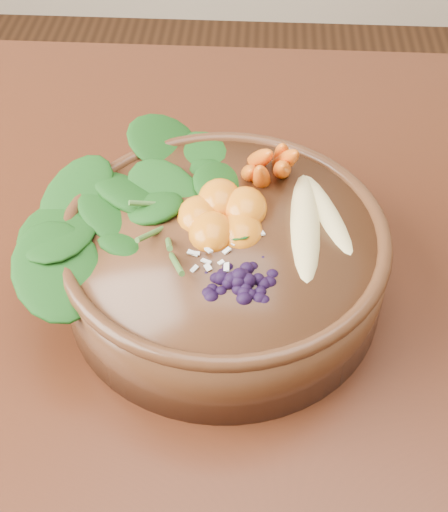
{
  "coord_description": "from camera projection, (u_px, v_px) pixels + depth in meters",
  "views": [
    {
      "loc": [
        -0.27,
        -0.52,
        1.29
      ],
      "look_at": [
        -0.3,
        -0.04,
        0.8
      ],
      "focal_mm": 50.0,
      "sensor_mm": 36.0,
      "label": 1
    }
  ],
  "objects": [
    {
      "name": "banana_halves",
      "position": [
        318.0,
        207.0,
        0.66
      ],
      "size": [
        0.08,
        0.18,
        0.03
      ],
      "rotation": [
        0.0,
        0.0,
        0.22
      ],
      "color": "#E0CC84",
      "rests_on": "stoneware_bowl"
    },
    {
      "name": "stoneware_bowl",
      "position": [
        224.0,
        263.0,
        0.69
      ],
      "size": [
        0.37,
        0.37,
        0.08
      ],
      "primitive_type": "cylinder",
      "rotation": [
        0.0,
        0.0,
        0.22
      ],
      "color": "#502D19",
      "rests_on": "dining_table"
    },
    {
      "name": "kale_heap",
      "position": [
        164.0,
        175.0,
        0.68
      ],
      "size": [
        0.24,
        0.22,
        0.05
      ],
      "primitive_type": null,
      "rotation": [
        0.0,
        0.0,
        0.22
      ],
      "color": "#174713",
      "rests_on": "stoneware_bowl"
    },
    {
      "name": "mandarin_cluster",
      "position": [
        223.0,
        205.0,
        0.66
      ],
      "size": [
        0.11,
        0.11,
        0.03
      ],
      "primitive_type": null,
      "rotation": [
        0.0,
        0.0,
        0.22
      ],
      "color": "orange",
      "rests_on": "stoneware_bowl"
    },
    {
      "name": "blueberry_pile",
      "position": [
        240.0,
        265.0,
        0.6
      ],
      "size": [
        0.16,
        0.14,
        0.04
      ],
      "primitive_type": null,
      "rotation": [
        0.0,
        0.0,
        0.22
      ],
      "color": "black",
      "rests_on": "stoneware_bowl"
    },
    {
      "name": "carrot_cluster",
      "position": [
        267.0,
        136.0,
        0.69
      ],
      "size": [
        0.08,
        0.08,
        0.09
      ],
      "primitive_type": null,
      "rotation": [
        0.0,
        0.0,
        0.22
      ],
      "color": "orange",
      "rests_on": "stoneware_bowl"
    },
    {
      "name": "coconut_flakes",
      "position": [
        230.0,
        244.0,
        0.64
      ],
      "size": [
        0.11,
        0.09,
        0.01
      ],
      "primitive_type": null,
      "rotation": [
        0.0,
        0.0,
        0.22
      ],
      "color": "white",
      "rests_on": "stoneware_bowl"
    }
  ]
}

